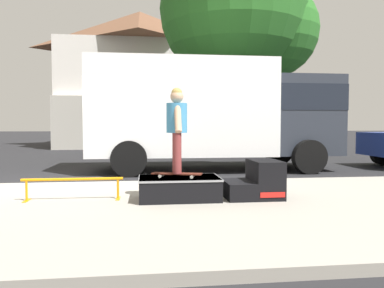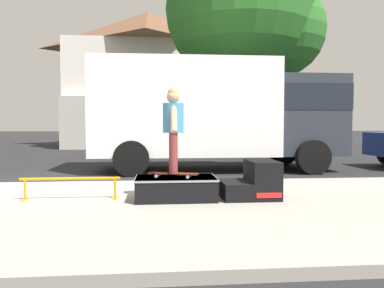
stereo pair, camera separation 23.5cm
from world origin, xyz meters
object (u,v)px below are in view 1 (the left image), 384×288
Objects in this scene: grind_rail at (73,183)px; street_tree_main at (241,16)px; skate_box at (179,187)px; skateboard at (177,174)px; box_truck at (215,110)px; kicker_ramp at (257,182)px; skater_kid at (177,123)px.

grind_rail is 0.17× the size of street_tree_main.
skate_box is 0.82× the size of grind_rail.
box_truck is (1.47, 4.79, 1.17)m from skateboard.
skateboard is (-0.04, -0.04, 0.22)m from skate_box.
kicker_ramp reaches higher than skateboard.
street_tree_main is (3.41, 9.47, 4.43)m from skater_kid.
kicker_ramp is 2.91m from grind_rail.
street_tree_main is at bearing 70.18° from skater_kid.
kicker_ramp is at bearing -102.67° from street_tree_main.
box_truck is at bearing 72.97° from skateboard.
street_tree_main is (5.02, 9.28, 5.36)m from grind_rail.
grind_rail is (-1.65, 0.14, 0.07)m from skate_box.
kicker_ramp is 0.57× the size of grind_rail.
street_tree_main is at bearing 67.43° from box_truck.
kicker_ramp is 0.67× the size of skater_kid.
skateboard is at bearing -178.04° from kicker_ramp.
box_truck reaches higher than skater_kid.
skateboard is at bearing -131.08° from skate_box.
skate_box is 1.66m from grind_rail.
skateboard reaches higher than grind_rail.
kicker_ramp is 1.60m from skater_kid.
grind_rail is (-2.91, 0.14, 0.01)m from kicker_ramp.
kicker_ramp is (1.25, -0.00, 0.06)m from skate_box.
street_tree_main is (3.37, 9.42, 5.43)m from skate_box.
skate_box is 11.39m from street_tree_main.
box_truck is 6.48m from street_tree_main.
street_tree_main reaches higher than kicker_ramp.
skate_box is 1.26m from kicker_ramp.
skateboard is at bearing -6.64° from grind_rail.
skater_kid is at bearing -6.64° from grind_rail.
skater_kid is at bearing -107.03° from box_truck.
grind_rail is 11.84m from street_tree_main.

